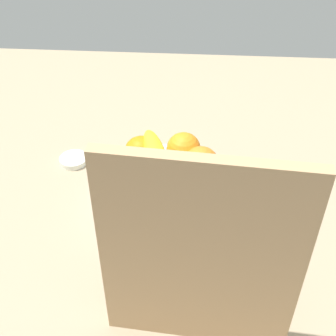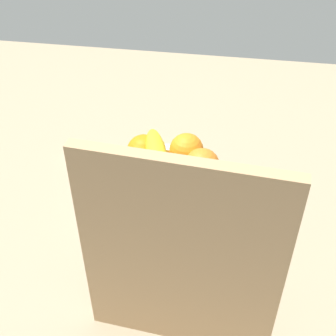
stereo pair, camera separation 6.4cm
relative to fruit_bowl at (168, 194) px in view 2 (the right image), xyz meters
The scene contains 11 objects.
ground_plane 5.82cm from the fruit_bowl, 141.09° to the right, with size 180.00×140.00×3.00cm, color gray.
fruit_bowl is the anchor object (origin of this frame).
orange_front_left 9.56cm from the fruit_bowl, 162.43° to the right, with size 7.22×7.22×7.22cm, color orange.
orange_front_right 9.89cm from the fruit_bowl, 109.15° to the right, with size 7.22×7.22×7.22cm, color orange.
orange_center 10.23cm from the fruit_bowl, 40.38° to the right, with size 7.22×7.22×7.22cm, color orange.
orange_back_left 8.90cm from the fruit_bowl, 26.14° to the left, with size 7.22×7.22×7.22cm, color orange.
orange_back_right 10.52cm from the fruit_bowl, 68.61° to the left, with size 7.22×7.22×7.22cm, color orange.
orange_top_stack 9.06cm from the fruit_bowl, 121.35° to the left, with size 7.22×7.22×7.22cm, color orange.
banana_bunch 7.86cm from the fruit_bowl, ahead, with size 10.52×18.25×8.40cm.
cutting_board 33.43cm from the fruit_bowl, 102.28° to the left, with size 28.00×1.80×36.00cm, color tan.
jar_lid 26.63cm from the fruit_bowl, 29.18° to the right, with size 6.52×6.52×1.37cm, color white.
Camera 2 is at (-8.37, 71.43, 67.91)cm, focal length 49.18 mm.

